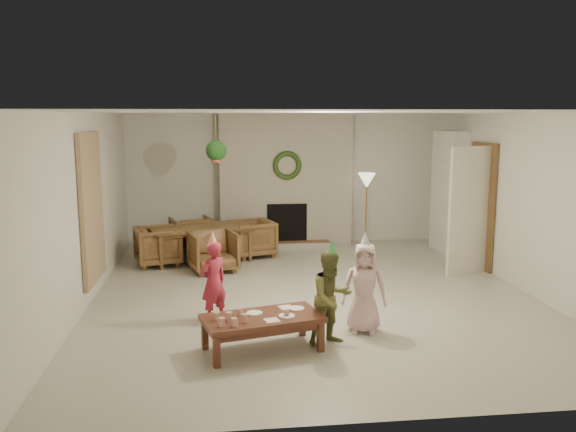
{
  "coord_description": "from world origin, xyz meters",
  "views": [
    {
      "loc": [
        -1.28,
        -7.83,
        2.45
      ],
      "look_at": [
        -0.3,
        0.4,
        1.05
      ],
      "focal_mm": 36.91,
      "sensor_mm": 36.0,
      "label": 1
    }
  ],
  "objects": [
    {
      "name": "floor",
      "position": [
        0.0,
        0.0,
        0.0
      ],
      "size": [
        7.0,
        7.0,
        0.0
      ],
      "primitive_type": "plane",
      "color": "#B7B29E",
      "rests_on": "ground"
    },
    {
      "name": "ceiling",
      "position": [
        0.0,
        0.0,
        2.5
      ],
      "size": [
        7.0,
        7.0,
        0.0
      ],
      "primitive_type": "plane",
      "rotation": [
        3.14,
        0.0,
        0.0
      ],
      "color": "white",
      "rests_on": "wall_back"
    },
    {
      "name": "wall_back",
      "position": [
        0.0,
        3.5,
        1.25
      ],
      "size": [
        7.0,
        0.0,
        7.0
      ],
      "primitive_type": "plane",
      "rotation": [
        1.57,
        0.0,
        0.0
      ],
      "color": "silver",
      "rests_on": "floor"
    },
    {
      "name": "wall_front",
      "position": [
        0.0,
        -3.5,
        1.25
      ],
      "size": [
        7.0,
        0.0,
        7.0
      ],
      "primitive_type": "plane",
      "rotation": [
        -1.57,
        0.0,
        0.0
      ],
      "color": "silver",
      "rests_on": "floor"
    },
    {
      "name": "wall_left",
      "position": [
        -3.0,
        0.0,
        1.25
      ],
      "size": [
        0.0,
        7.0,
        7.0
      ],
      "primitive_type": "plane",
      "rotation": [
        1.57,
        0.0,
        1.57
      ],
      "color": "silver",
      "rests_on": "floor"
    },
    {
      "name": "wall_right",
      "position": [
        3.0,
        0.0,
        1.25
      ],
      "size": [
        0.0,
        7.0,
        7.0
      ],
      "primitive_type": "plane",
      "rotation": [
        1.57,
        0.0,
        -1.57
      ],
      "color": "silver",
      "rests_on": "floor"
    },
    {
      "name": "fireplace_mass",
      "position": [
        0.0,
        3.3,
        1.25
      ],
      "size": [
        2.5,
        0.4,
        2.5
      ],
      "primitive_type": "cube",
      "color": "#5B2618",
      "rests_on": "floor"
    },
    {
      "name": "fireplace_hearth",
      "position": [
        0.0,
        2.95,
        0.06
      ],
      "size": [
        1.6,
        0.3,
        0.12
      ],
      "primitive_type": "cube",
      "color": "brown",
      "rests_on": "floor"
    },
    {
      "name": "fireplace_firebox",
      "position": [
        0.0,
        3.12,
        0.45
      ],
      "size": [
        0.75,
        0.12,
        0.75
      ],
      "primitive_type": "cube",
      "color": "black",
      "rests_on": "floor"
    },
    {
      "name": "fireplace_wreath",
      "position": [
        0.0,
        3.07,
        1.55
      ],
      "size": [
        0.54,
        0.1,
        0.54
      ],
      "primitive_type": "torus",
      "rotation": [
        1.57,
        0.0,
        0.0
      ],
      "color": "#244218",
      "rests_on": "fireplace_mass"
    },
    {
      "name": "floor_lamp_base",
      "position": [
        1.5,
        3.0,
        0.01
      ],
      "size": [
        0.26,
        0.26,
        0.03
      ],
      "primitive_type": "cylinder",
      "color": "gold",
      "rests_on": "floor"
    },
    {
      "name": "floor_lamp_post",
      "position": [
        1.5,
        3.0,
        0.65
      ],
      "size": [
        0.03,
        0.03,
        1.26
      ],
      "primitive_type": "cylinder",
      "color": "gold",
      "rests_on": "floor"
    },
    {
      "name": "floor_lamp_shade",
      "position": [
        1.5,
        3.0,
        1.26
      ],
      "size": [
        0.33,
        0.33,
        0.28
      ],
      "primitive_type": "cone",
      "rotation": [
        3.14,
        0.0,
        0.0
      ],
      "color": "beige",
      "rests_on": "floor_lamp_post"
    },
    {
      "name": "bookshelf_carcass",
      "position": [
        2.84,
        2.3,
        1.1
      ],
      "size": [
        0.3,
        1.0,
        2.2
      ],
      "primitive_type": "cube",
      "color": "white",
      "rests_on": "floor"
    },
    {
      "name": "bookshelf_shelf_a",
      "position": [
        2.82,
        2.3,
        0.45
      ],
      "size": [
        0.3,
        0.92,
        0.03
      ],
      "primitive_type": "cube",
      "color": "white",
      "rests_on": "bookshelf_carcass"
    },
    {
      "name": "bookshelf_shelf_b",
      "position": [
        2.82,
        2.3,
        0.85
      ],
      "size": [
        0.3,
        0.92,
        0.03
      ],
      "primitive_type": "cube",
      "color": "white",
      "rests_on": "bookshelf_carcass"
    },
    {
      "name": "bookshelf_shelf_c",
      "position": [
        2.82,
        2.3,
        1.25
      ],
      "size": [
        0.3,
        0.92,
        0.03
      ],
      "primitive_type": "cube",
      "color": "white",
      "rests_on": "bookshelf_carcass"
    },
    {
      "name": "bookshelf_shelf_d",
      "position": [
        2.82,
        2.3,
        1.65
      ],
      "size": [
        0.3,
        0.92,
        0.03
      ],
      "primitive_type": "cube",
      "color": "white",
      "rests_on": "bookshelf_carcass"
    },
    {
      "name": "books_row_lower",
      "position": [
        2.8,
        2.15,
        0.59
      ],
      "size": [
        0.2,
        0.4,
        0.24
      ],
      "primitive_type": "cube",
      "color": "#B6213C",
      "rests_on": "bookshelf_shelf_a"
    },
    {
      "name": "books_row_mid",
      "position": [
        2.8,
        2.35,
        0.99
      ],
      "size": [
        0.2,
        0.44,
        0.24
      ],
      "primitive_type": "cube",
      "color": "navy",
      "rests_on": "bookshelf_shelf_b"
    },
    {
      "name": "books_row_upper",
      "position": [
        2.8,
        2.2,
        1.38
      ],
      "size": [
        0.2,
        0.36,
        0.22
      ],
      "primitive_type": "cube",
      "color": "#A78523",
      "rests_on": "bookshelf_shelf_c"
    },
    {
      "name": "door_frame",
      "position": [
        2.96,
        1.2,
        1.02
      ],
      "size": [
        0.05,
        0.86,
        2.04
      ],
      "primitive_type": "cube",
      "color": "brown",
      "rests_on": "floor"
    },
    {
      "name": "door_leaf",
      "position": [
        2.58,
        0.82,
        1.0
      ],
      "size": [
        0.77,
        0.32,
        2.0
      ],
      "primitive_type": "cube",
      "rotation": [
        0.0,
        0.0,
        -1.22
      ],
      "color": "beige",
      "rests_on": "floor"
    },
    {
      "name": "curtain_panel",
      "position": [
        -2.96,
        0.2,
        1.25
      ],
      "size": [
        0.06,
        1.2,
        2.0
      ],
      "primitive_type": "cube",
      "color": "tan",
      "rests_on": "wall_left"
    },
    {
      "name": "dining_table",
      "position": [
        -1.58,
        2.14,
        0.29
      ],
      "size": [
        1.87,
        1.36,
        0.59
      ],
      "primitive_type": "imported",
      "rotation": [
        0.0,
        0.0,
        0.28
      ],
      "color": "brown",
      "rests_on": "floor"
    },
    {
      "name": "dining_chair_near",
      "position": [
        -1.38,
        1.44,
        0.33
      ],
      "size": [
        0.86,
        0.88,
        0.65
      ],
      "primitive_type": "imported",
      "rotation": [
        0.0,
        0.0,
        0.28
      ],
      "color": "brown",
      "rests_on": "floor"
    },
    {
      "name": "dining_chair_far",
      "position": [
        -1.78,
        2.85,
        0.33
      ],
      "size": [
        0.86,
        0.88,
        0.65
      ],
      "primitive_type": "imported",
      "rotation": [
        0.0,
        0.0,
        3.42
      ],
      "color": "brown",
      "rests_on": "floor"
    },
    {
      "name": "dining_chair_left",
      "position": [
        -2.29,
        1.94,
        0.33
      ],
      "size": [
        0.88,
        0.86,
        0.65
      ],
      "primitive_type": "imported",
      "rotation": [
        0.0,
        0.0,
        1.85
      ],
      "color": "brown",
      "rests_on": "floor"
    },
    {
      "name": "dining_chair_right",
      "position": [
        -0.7,
        2.4,
        0.33
      ],
      "size": [
        0.88,
        0.86,
        0.65
      ],
      "primitive_type": "imported",
      "rotation": [
        0.0,
        0.0,
        -1.29
      ],
      "color": "brown",
      "rests_on": "floor"
    },
    {
      "name": "hanging_plant_cord",
      "position": [
        -1.3,
        1.5,
        2.15
      ],
      "size": [
        0.01,
        0.01,
        0.7
      ],
      "primitive_type": "cylinder",
      "color": "tan",
      "rests_on": "ceiling"
    },
    {
      "name": "hanging_plant_pot",
      "position": [
        -1.3,
        1.5,
        1.8
      ],
      "size": [
        0.16,
        0.16,
        0.12
      ],
      "primitive_type": "cylinder",
      "color": "#A55335",
      "rests_on": "hanging_plant_cord"
    },
    {
      "name": "hanging_plant_foliage",
      "position": [
        -1.3,
        1.5,
        1.92
      ],
      "size": [
        0.32,
        0.32,
        0.32
      ],
      "primitive_type": "sphere",
      "color": "#184617",
      "rests_on": "hanging_plant_pot"
    },
    {
      "name": "coffee_table_top",
      "position": [
        -0.84,
        -1.9,
        0.35
      ],
      "size": [
        1.35,
        0.9,
        0.06
      ],
      "primitive_type": "cube",
      "rotation": [
        0.0,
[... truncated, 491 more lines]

